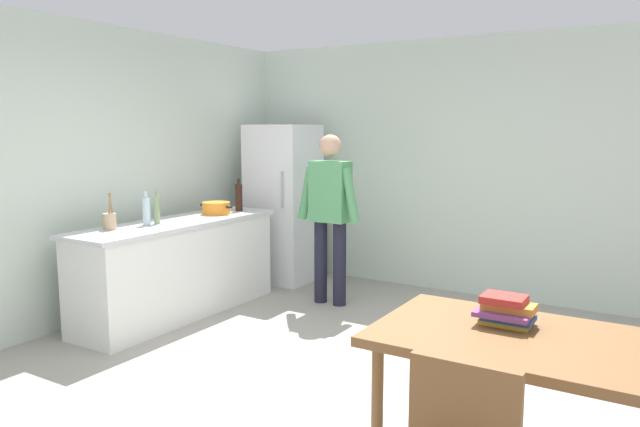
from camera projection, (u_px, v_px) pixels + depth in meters
ground_plane at (312, 392)px, 4.03m from camera, size 14.00×14.00×0.00m
wall_back at (462, 167)px, 6.37m from camera, size 6.40×0.12×2.70m
wall_left at (77, 175)px, 5.35m from camera, size 0.12×5.60×2.70m
kitchen_counter at (178, 268)px, 5.67m from camera, size 0.64×2.20×0.90m
refrigerator at (283, 203)px, 6.91m from camera, size 0.70×0.67×1.80m
person at (330, 208)px, 5.94m from camera, size 0.70×0.22×1.70m
dining_table at (519, 350)px, 2.95m from camera, size 1.40×0.90×0.75m
cooking_pot at (216, 208)px, 6.06m from camera, size 0.40×0.28×0.12m
utensil_jar at (110, 221)px, 5.11m from camera, size 0.11×0.11×0.32m
bottle_water_clear at (146, 211)px, 5.35m from camera, size 0.07×0.07×0.30m
bottle_wine_dark at (239, 197)px, 6.27m from camera, size 0.08×0.08×0.34m
bottle_vinegar_tall at (157, 209)px, 5.42m from camera, size 0.06×0.06×0.32m
book_stack at (506, 311)px, 3.09m from camera, size 0.29×0.21×0.16m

